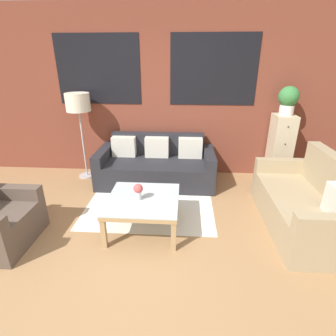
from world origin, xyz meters
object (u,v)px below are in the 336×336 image
settee_vintage (306,205)px  coffee_table (143,203)px  floor_lamp (78,106)px  drawer_cabinet (280,149)px  couch_dark (156,166)px  flower_vase (138,191)px  potted_plant (288,99)px

settee_vintage → coffee_table: bearing=-175.2°
floor_lamp → drawer_cabinet: size_ratio=1.29×
couch_dark → settee_vintage: size_ratio=1.17×
drawer_cabinet → flower_vase: bearing=-143.1°
flower_vase → drawer_cabinet: bearing=36.9°
coffee_table → potted_plant: 2.81m
floor_lamp → potted_plant: 3.36m
settee_vintage → potted_plant: 1.78m
floor_lamp → flower_vase: bearing=-51.3°
floor_lamp → flower_vase: size_ratio=7.33×
drawer_cabinet → floor_lamp: bearing=-178.7°
potted_plant → floor_lamp: bearing=-178.7°
floor_lamp → drawer_cabinet: (3.36, 0.08, -0.69)m
flower_vase → settee_vintage: bearing=5.3°
floor_lamp → flower_vase: (1.22, -1.53, -0.72)m
floor_lamp → drawer_cabinet: floor_lamp is taller
settee_vintage → coffee_table: (-2.00, -0.17, 0.05)m
couch_dark → potted_plant: 2.36m
couch_dark → settee_vintage: 2.32m
couch_dark → drawer_cabinet: bearing=5.9°
coffee_table → potted_plant: (2.09, 1.58, 1.03)m
floor_lamp → couch_dark: bearing=-6.0°
coffee_table → flower_vase: 0.19m
drawer_cabinet → flower_vase: drawer_cabinet is taller
coffee_table → floor_lamp: (-1.27, 1.50, 0.90)m
drawer_cabinet → flower_vase: size_ratio=5.70×
settee_vintage → floor_lamp: (-3.27, 1.34, 0.95)m
couch_dark → potted_plant: size_ratio=4.30×
settee_vintage → flower_vase: bearing=-174.7°
couch_dark → flower_vase: bearing=-92.4°
potted_plant → flower_vase: bearing=-143.1°
settee_vintage → couch_dark: bearing=148.8°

